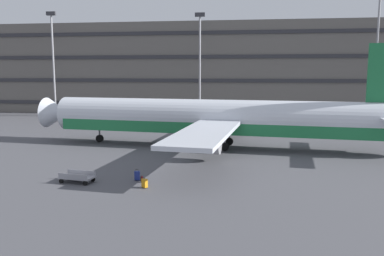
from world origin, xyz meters
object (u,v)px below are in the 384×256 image
at_px(airliner, 218,119).
at_px(suitcase_navy, 145,183).
at_px(backpack_laid_flat, 142,179).
at_px(baggage_cart, 77,177).
at_px(suitcase_orange, 137,175).

distance_m(airliner, suitcase_navy, 17.20).
bearing_deg(airliner, backpack_laid_flat, -107.60).
height_order(suitcase_navy, backpack_laid_flat, suitcase_navy).
bearing_deg(backpack_laid_flat, suitcase_navy, -68.36).
relative_size(backpack_laid_flat, baggage_cart, 0.17).
xyz_separation_m(suitcase_navy, baggage_cart, (-5.53, 0.72, 0.06)).
bearing_deg(suitcase_orange, suitcase_navy, -60.03).
bearing_deg(backpack_laid_flat, airliner, 72.40).
relative_size(airliner, backpack_laid_flat, 77.01).
bearing_deg(suitcase_navy, suitcase_orange, 119.97).
height_order(suitcase_navy, baggage_cart, baggage_cart).
relative_size(airliner, suitcase_navy, 56.21).
bearing_deg(baggage_cart, suitcase_orange, 14.54).
height_order(airliner, baggage_cart, airliner).
xyz_separation_m(suitcase_orange, backpack_laid_flat, (0.53, -0.48, -0.16)).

